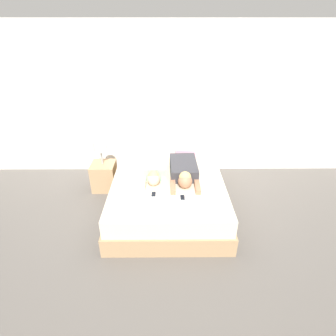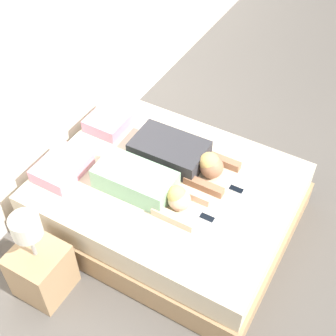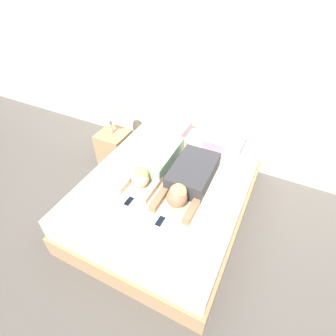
# 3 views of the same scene
# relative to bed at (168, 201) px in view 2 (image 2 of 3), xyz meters

# --- Properties ---
(ground_plane) EXTENTS (12.00, 12.00, 0.00)m
(ground_plane) POSITION_rel_bed_xyz_m (0.00, 0.00, -0.26)
(ground_plane) COLOR #5B5651
(wall_back) EXTENTS (12.00, 0.06, 2.60)m
(wall_back) POSITION_rel_bed_xyz_m (0.00, 1.21, 1.04)
(wall_back) COLOR white
(wall_back) RESTS_ON ground_plane
(bed) EXTENTS (1.67, 2.11, 0.53)m
(bed) POSITION_rel_bed_xyz_m (0.00, 0.00, 0.00)
(bed) COLOR tan
(bed) RESTS_ON ground_plane
(pillow_head_left) EXTENTS (0.45, 0.35, 0.12)m
(pillow_head_left) POSITION_rel_bed_xyz_m (-0.36, 0.82, 0.33)
(pillow_head_left) COLOR pink
(pillow_head_left) RESTS_ON bed
(pillow_head_right) EXTENTS (0.45, 0.35, 0.12)m
(pillow_head_right) POSITION_rel_bed_xyz_m (0.36, 0.82, 0.33)
(pillow_head_right) COLOR pink
(pillow_head_right) RESTS_ON bed
(person_left) EXTENTS (0.36, 0.94, 0.21)m
(person_left) POSITION_rel_bed_xyz_m (-0.20, 0.09, 0.36)
(person_left) COLOR #8CBF99
(person_left) RESTS_ON bed
(person_right) EXTENTS (0.41, 0.91, 0.23)m
(person_right) POSITION_rel_bed_xyz_m (0.23, 0.02, 0.36)
(person_right) COLOR #333338
(person_right) RESTS_ON bed
(cell_phone_left) EXTENTS (0.07, 0.13, 0.01)m
(cell_phone_left) POSITION_rel_bed_xyz_m (-0.20, -0.46, 0.27)
(cell_phone_left) COLOR silver
(cell_phone_left) RESTS_ON bed
(cell_phone_right) EXTENTS (0.07, 0.13, 0.01)m
(cell_phone_right) POSITION_rel_bed_xyz_m (0.19, -0.54, 0.27)
(cell_phone_right) COLOR silver
(cell_phone_right) RESTS_ON bed
(nightstand) EXTENTS (0.39, 0.39, 0.89)m
(nightstand) POSITION_rel_bed_xyz_m (-1.09, 0.51, 0.03)
(nightstand) COLOR tan
(nightstand) RESTS_ON ground_plane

